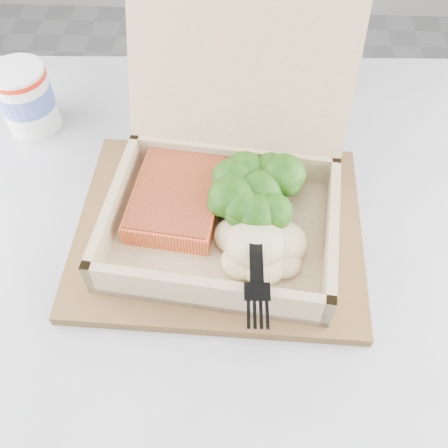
# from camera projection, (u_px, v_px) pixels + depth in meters

# --- Properties ---
(cafe_table) EXTENTS (0.78, 0.78, 0.71)m
(cafe_table) POSITION_uv_depth(u_px,v_px,m) (227.00, 333.00, 0.69)
(cafe_table) COLOR black
(cafe_table) RESTS_ON floor
(serving_tray) EXTENTS (0.32, 0.26, 0.01)m
(serving_tray) POSITION_uv_depth(u_px,v_px,m) (219.00, 229.00, 0.57)
(serving_tray) COLOR brown
(serving_tray) RESTS_ON cafe_table
(takeout_container) EXTENTS (0.27, 0.29, 0.22)m
(takeout_container) POSITION_uv_depth(u_px,v_px,m) (228.00, 172.00, 0.54)
(takeout_container) COLOR tan
(takeout_container) RESTS_ON serving_tray
(salmon_fillet) EXTENTS (0.11, 0.13, 0.03)m
(salmon_fillet) POSITION_uv_depth(u_px,v_px,m) (177.00, 198.00, 0.56)
(salmon_fillet) COLOR #FD6631
(salmon_fillet) RESTS_ON takeout_container
(broccoli_pile) EXTENTS (0.12, 0.12, 0.04)m
(broccoli_pile) POSITION_uv_depth(u_px,v_px,m) (259.00, 194.00, 0.55)
(broccoli_pile) COLOR #306A17
(broccoli_pile) RESTS_ON takeout_container
(mashed_potatoes) EXTENTS (0.10, 0.09, 0.04)m
(mashed_potatoes) POSITION_uv_depth(u_px,v_px,m) (256.00, 244.00, 0.51)
(mashed_potatoes) COLOR tan
(mashed_potatoes) RESTS_ON takeout_container
(plastic_fork) EXTENTS (0.03, 0.17, 0.02)m
(plastic_fork) POSITION_uv_depth(u_px,v_px,m) (255.00, 219.00, 0.52)
(plastic_fork) COLOR black
(plastic_fork) RESTS_ON mashed_potatoes
(paper_cup) EXTENTS (0.07, 0.07, 0.09)m
(paper_cup) POSITION_uv_depth(u_px,v_px,m) (26.00, 97.00, 0.64)
(paper_cup) COLOR silver
(paper_cup) RESTS_ON cafe_table
(receipt) EXTENTS (0.12, 0.17, 0.00)m
(receipt) POSITION_uv_depth(u_px,v_px,m) (233.00, 125.00, 0.68)
(receipt) COLOR white
(receipt) RESTS_ON cafe_table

